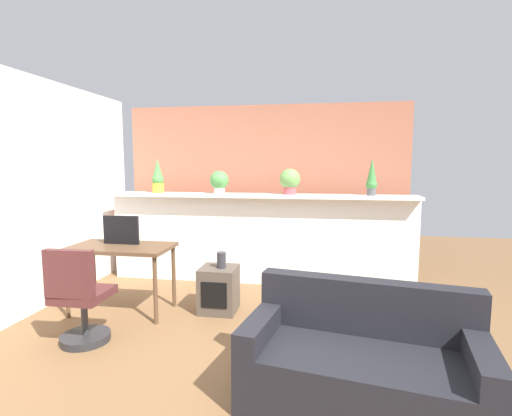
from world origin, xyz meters
TOP-DOWN VIEW (x-y plane):
  - ground_plane at (0.00, 0.00)m, footprint 12.00×12.00m
  - divider_wall at (0.00, 2.00)m, footprint 4.15×0.16m
  - plant_shelf at (0.00, 1.96)m, footprint 4.15×0.39m
  - brick_wall_behind at (0.00, 2.60)m, footprint 4.15×0.10m
  - side_wall_left at (-2.33, 0.40)m, footprint 0.12×4.40m
  - potted_plant_0 at (-1.41, 1.94)m, footprint 0.16×0.16m
  - potted_plant_1 at (-0.53, 1.93)m, footprint 0.25×0.25m
  - potted_plant_2 at (0.42, 1.99)m, footprint 0.27×0.27m
  - potted_plant_3 at (1.47, 1.97)m, footprint 0.14×0.14m
  - desk at (-1.32, 0.71)m, footprint 1.10×0.60m
  - tv_monitor at (-1.36, 0.79)m, footprint 0.41×0.04m
  - office_chair at (-1.30, -0.07)m, footprint 0.45×0.45m
  - side_cube_shelf at (-0.27, 0.91)m, footprint 0.40×0.41m
  - vase_on_shelf at (-0.24, 0.90)m, footprint 0.10×0.10m
  - couch at (1.12, -0.54)m, footprint 1.67×1.03m

SIDE VIEW (x-z plane):
  - ground_plane at x=0.00m, z-range 0.00..0.00m
  - side_cube_shelf at x=-0.27m, z-range 0.00..0.50m
  - couch at x=1.12m, z-range -0.12..0.68m
  - office_chair at x=-1.30m, z-range -0.07..0.84m
  - vase_on_shelf at x=-0.24m, z-range 0.50..0.68m
  - divider_wall at x=0.00m, z-range 0.00..1.19m
  - desk at x=-1.32m, z-range 0.29..1.04m
  - tv_monitor at x=-1.36m, z-range 0.75..1.07m
  - plant_shelf at x=0.00m, z-range 1.19..1.23m
  - brick_wall_behind at x=0.00m, z-range 0.00..2.50m
  - side_wall_left at x=-2.33m, z-range 0.00..2.60m
  - potted_plant_1 at x=-0.53m, z-range 1.25..1.56m
  - potted_plant_2 at x=0.42m, z-range 1.25..1.59m
  - potted_plant_0 at x=-1.41m, z-range 1.21..1.68m
  - potted_plant_3 at x=1.47m, z-range 1.22..1.69m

